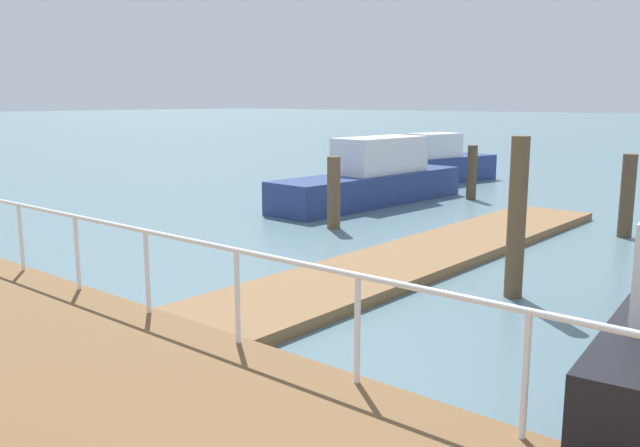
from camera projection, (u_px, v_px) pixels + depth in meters
floating_dock at (425, 255)px, 12.96m from camera, size 13.01×2.00×0.18m
boardwalk_railing at (46, 224)px, 9.88m from camera, size 0.06×28.04×1.08m
dock_piling_0 at (472, 172)px, 20.61m from camera, size 0.30×0.30×1.67m
dock_piling_1 at (517, 218)px, 10.29m from camera, size 0.28×0.28×2.51m
dock_piling_2 at (334, 193)px, 15.94m from camera, size 0.32×0.32×1.72m
dock_piling_3 at (627, 196)px, 14.90m from camera, size 0.31×0.31×1.87m
moored_boat_0 at (373, 179)px, 19.83m from camera, size 7.14×2.06×1.95m
moored_boat_1 at (441, 164)px, 25.03m from camera, size 4.67×2.41×1.82m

